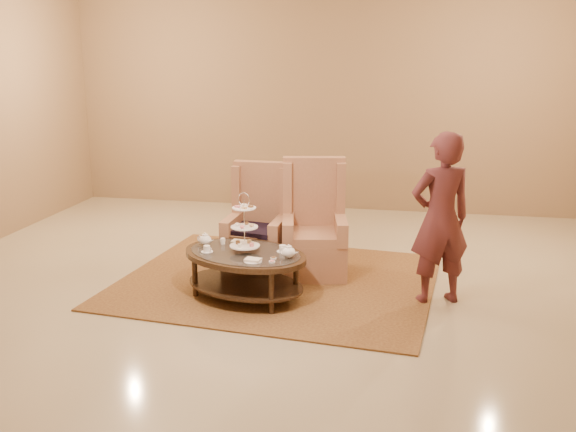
% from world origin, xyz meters
% --- Properties ---
extents(ground, '(8.00, 8.00, 0.00)m').
position_xyz_m(ground, '(0.00, 0.00, 0.00)').
color(ground, tan).
rests_on(ground, ground).
extents(ceiling, '(8.00, 8.00, 0.02)m').
position_xyz_m(ceiling, '(0.00, 0.00, 0.00)').
color(ceiling, silver).
rests_on(ceiling, ground).
extents(wall_back, '(8.00, 0.04, 3.50)m').
position_xyz_m(wall_back, '(0.00, 4.00, 1.75)').
color(wall_back, '#937450').
rests_on(wall_back, ground).
extents(rug, '(3.55, 3.06, 0.02)m').
position_xyz_m(rug, '(-0.03, 0.53, 0.01)').
color(rug, olive).
rests_on(rug, ground).
extents(tea_table, '(1.53, 1.28, 1.10)m').
position_xyz_m(tea_table, '(-0.25, -0.01, 0.40)').
color(tea_table, black).
rests_on(tea_table, ground).
extents(armchair_left, '(0.67, 0.70, 1.21)m').
position_xyz_m(armchair_left, '(-0.33, 0.90, 0.41)').
color(armchair_left, '#AE7552').
rests_on(armchair_left, ground).
extents(armchair_right, '(0.81, 0.83, 1.29)m').
position_xyz_m(armchair_right, '(0.31, 0.89, 0.43)').
color(armchair_right, '#AE7552').
rests_on(armchair_right, ground).
extents(person, '(0.73, 0.63, 1.70)m').
position_xyz_m(person, '(1.63, 0.27, 0.85)').
color(person, '#582527').
rests_on(person, ground).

